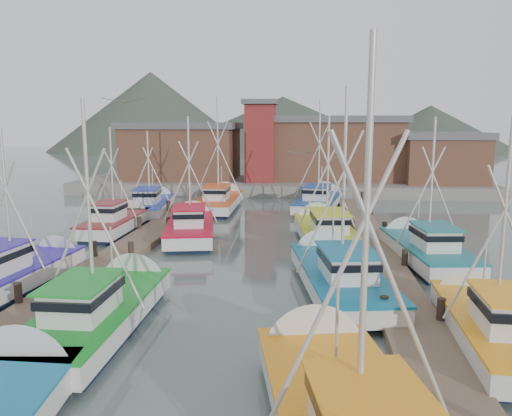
# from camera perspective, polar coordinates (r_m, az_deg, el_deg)

# --- Properties ---
(ground) EXTENTS (260.00, 260.00, 0.00)m
(ground) POSITION_cam_1_polar(r_m,az_deg,el_deg) (21.11, -3.13, -10.68)
(ground) COLOR #485653
(ground) RESTS_ON ground
(dock_left) EXTENTS (2.30, 46.00, 1.50)m
(dock_left) POSITION_cam_1_polar(r_m,az_deg,el_deg) (26.68, -16.78, -6.24)
(dock_left) COLOR brown
(dock_left) RESTS_ON ground
(dock_right) EXTENTS (2.30, 46.00, 1.50)m
(dock_right) POSITION_cam_1_polar(r_m,az_deg,el_deg) (24.91, 14.69, -7.28)
(dock_right) COLOR brown
(dock_right) RESTS_ON ground
(quay) EXTENTS (44.00, 16.00, 1.20)m
(quay) POSITION_cam_1_polar(r_m,az_deg,el_deg) (57.02, 2.89, 2.88)
(quay) COLOR slate
(quay) RESTS_ON ground
(shed_left) EXTENTS (12.72, 8.48, 6.20)m
(shed_left) POSITION_cam_1_polar(r_m,az_deg,el_deg) (56.44, -8.49, 6.53)
(shed_left) COLOR brown
(shed_left) RESTS_ON quay
(shed_center) EXTENTS (14.84, 9.54, 6.90)m
(shed_center) POSITION_cam_1_polar(r_m,az_deg,el_deg) (56.65, 9.04, 6.88)
(shed_center) COLOR brown
(shed_center) RESTS_ON quay
(shed_right) EXTENTS (8.48, 6.36, 5.20)m
(shed_right) POSITION_cam_1_polar(r_m,az_deg,el_deg) (55.37, 20.66, 5.44)
(shed_right) COLOR brown
(shed_right) RESTS_ON quay
(lookout_tower) EXTENTS (3.60, 3.60, 8.50)m
(lookout_tower) POSITION_cam_1_polar(r_m,az_deg,el_deg) (52.82, 0.49, 7.74)
(lookout_tower) COLOR maroon
(lookout_tower) RESTS_ON quay
(distant_hills) EXTENTS (175.00, 140.00, 42.00)m
(distant_hills) POSITION_cam_1_polar(r_m,az_deg,el_deg) (143.20, -0.22, 6.75)
(distant_hills) COLOR #3B4539
(distant_hills) RESTS_ON ground
(boat_4) EXTENTS (3.63, 9.36, 8.95)m
(boat_4) POSITION_cam_1_polar(r_m,az_deg,el_deg) (19.27, -17.06, -10.99)
(boat_4) COLOR black
(boat_4) RESTS_ON ground
(boat_5) EXTENTS (4.68, 10.30, 9.72)m
(boat_5) POSITION_cam_1_polar(r_m,az_deg,el_deg) (22.72, 9.27, -7.49)
(boat_5) COLOR black
(boat_5) RESTS_ON ground
(boat_6) EXTENTS (3.23, 8.43, 7.81)m
(boat_6) POSITION_cam_1_polar(r_m,az_deg,el_deg) (25.17, -25.17, -6.61)
(boat_6) COLOR black
(boat_6) RESTS_ON ground
(boat_7) EXTENTS (3.31, 8.17, 8.18)m
(boat_7) POSITION_cam_1_polar(r_m,az_deg,el_deg) (18.86, 25.05, -11.95)
(boat_7) COLOR black
(boat_7) RESTS_ON ground
(boat_8) EXTENTS (4.55, 9.61, 8.54)m
(boat_8) POSITION_cam_1_polar(r_m,az_deg,el_deg) (32.80, -7.47, -2.12)
(boat_8) COLOR black
(boat_8) RESTS_ON ground
(boat_9) EXTENTS (4.24, 10.09, 8.66)m
(boat_9) POSITION_cam_1_polar(r_m,az_deg,el_deg) (31.29, 7.83, -2.70)
(boat_9) COLOR black
(boat_9) RESTS_ON ground
(boat_10) EXTENTS (3.20, 8.26, 7.72)m
(boat_10) POSITION_cam_1_polar(r_m,az_deg,el_deg) (35.42, -15.51, -1.52)
(boat_10) COLOR black
(boat_10) RESTS_ON ground
(boat_11) EXTENTS (3.90, 9.17, 8.42)m
(boat_11) POSITION_cam_1_polar(r_m,az_deg,el_deg) (28.30, 18.53, -4.44)
(boat_11) COLOR black
(boat_11) RESTS_ON ground
(boat_12) EXTENTS (4.14, 9.79, 10.31)m
(boat_12) POSITION_cam_1_polar(r_m,az_deg,el_deg) (43.18, -4.15, 0.79)
(boat_12) COLOR black
(boat_12) RESTS_ON ground
(boat_13) EXTENTS (4.58, 10.29, 10.20)m
(boat_13) POSITION_cam_1_polar(r_m,az_deg,el_deg) (43.48, 7.26, 0.80)
(boat_13) COLOR black
(boat_13) RESTS_ON ground
(boat_14) EXTENTS (4.10, 9.49, 7.50)m
(boat_14) POSITION_cam_1_polar(r_m,az_deg,el_deg) (42.14, -11.88, 0.38)
(boat_14) COLOR black
(boat_14) RESTS_ON ground
(gull_near) EXTENTS (1.55, 0.65, 0.24)m
(gull_near) POSITION_cam_1_polar(r_m,az_deg,el_deg) (18.40, -14.92, 11.74)
(gull_near) COLOR gray
(gull_near) RESTS_ON ground
(gull_far) EXTENTS (1.55, 0.66, 0.24)m
(gull_far) POSITION_cam_1_polar(r_m,az_deg,el_deg) (22.13, 5.34, 6.26)
(gull_far) COLOR gray
(gull_far) RESTS_ON ground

